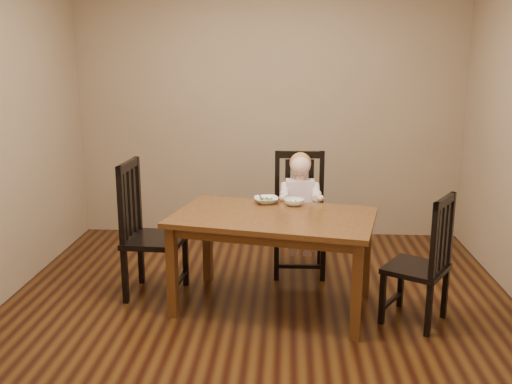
# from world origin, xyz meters

# --- Properties ---
(room) EXTENTS (4.01, 4.01, 2.71)m
(room) POSITION_xyz_m (0.00, 0.00, 1.35)
(room) COLOR #482A0F
(room) RESTS_ON ground
(dining_table) EXTENTS (1.62, 1.17, 0.73)m
(dining_table) POSITION_xyz_m (0.10, 0.12, 0.65)
(dining_table) COLOR #441F10
(dining_table) RESTS_ON room
(chair_child) EXTENTS (0.47, 0.45, 1.06)m
(chair_child) POSITION_xyz_m (0.31, 0.90, 0.51)
(chair_child) COLOR black
(chair_child) RESTS_ON room
(chair_left) EXTENTS (0.47, 0.49, 1.08)m
(chair_left) POSITION_xyz_m (-0.90, 0.31, 0.52)
(chair_left) COLOR black
(chair_left) RESTS_ON room
(chair_right) EXTENTS (0.55, 0.55, 0.95)m
(chair_right) POSITION_xyz_m (1.17, -0.09, 0.46)
(chair_right) COLOR black
(chair_right) RESTS_ON room
(toddler) EXTENTS (0.34, 0.42, 0.56)m
(toddler) POSITION_xyz_m (0.31, 0.84, 0.65)
(toddler) COLOR silver
(toddler) RESTS_ON chair_child
(bowl_peas) EXTENTS (0.22, 0.22, 0.05)m
(bowl_peas) POSITION_xyz_m (0.03, 0.46, 0.76)
(bowl_peas) COLOR white
(bowl_peas) RESTS_ON dining_table
(bowl_veg) EXTENTS (0.17, 0.17, 0.05)m
(bowl_veg) POSITION_xyz_m (0.26, 0.40, 0.76)
(bowl_veg) COLOR white
(bowl_veg) RESTS_ON dining_table
(fork) EXTENTS (0.05, 0.11, 0.04)m
(fork) POSITION_xyz_m (-0.01, 0.45, 0.78)
(fork) COLOR silver
(fork) RESTS_ON bowl_peas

